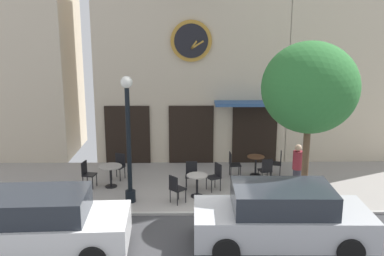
% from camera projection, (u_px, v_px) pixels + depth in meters
% --- Properties ---
extents(ground_plane, '(27.70, 10.40, 0.13)m').
position_uv_depth(ground_plane, '(207.00, 219.00, 12.43)').
color(ground_plane, gray).
extents(clock_building, '(7.49, 4.19, 9.76)m').
position_uv_depth(clock_building, '(191.00, 32.00, 17.66)').
color(clock_building, beige).
rests_on(clock_building, ground_plane).
extents(street_lamp, '(0.36, 0.36, 3.92)m').
position_uv_depth(street_lamp, '(129.00, 140.00, 13.14)').
color(street_lamp, black).
rests_on(street_lamp, ground_plane).
extents(street_tree, '(2.78, 2.50, 4.94)m').
position_uv_depth(street_tree, '(310.00, 88.00, 12.42)').
color(street_tree, brown).
rests_on(street_tree, ground_plane).
extents(cafe_table_center_left, '(0.78, 0.78, 0.74)m').
position_uv_depth(cafe_table_center_left, '(111.00, 171.00, 14.72)').
color(cafe_table_center_left, black).
rests_on(cafe_table_center_left, ground_plane).
extents(cafe_table_near_door, '(0.67, 0.67, 0.72)m').
position_uv_depth(cafe_table_near_door, '(197.00, 182.00, 13.89)').
color(cafe_table_near_door, black).
rests_on(cafe_table_near_door, ground_plane).
extents(cafe_table_center, '(0.63, 0.63, 0.73)m').
position_uv_depth(cafe_table_center, '(256.00, 163.00, 15.83)').
color(cafe_table_center, black).
rests_on(cafe_table_center, ground_plane).
extents(cafe_chair_curbside, '(0.52, 0.52, 0.90)m').
position_uv_depth(cafe_chair_curbside, '(119.00, 164.00, 15.53)').
color(cafe_chair_curbside, black).
rests_on(cafe_chair_curbside, ground_plane).
extents(cafe_chair_by_entrance, '(0.54, 0.54, 0.90)m').
position_uv_depth(cafe_chair_by_entrance, '(216.00, 175.00, 14.45)').
color(cafe_chair_by_entrance, black).
rests_on(cafe_chair_by_entrance, ground_plane).
extents(cafe_chair_under_awning, '(0.48, 0.48, 0.90)m').
position_uv_depth(cafe_chair_under_awning, '(266.00, 169.00, 15.03)').
color(cafe_chair_under_awning, black).
rests_on(cafe_chair_under_awning, ground_plane).
extents(cafe_chair_outer, '(0.47, 0.47, 0.90)m').
position_uv_depth(cafe_chair_outer, '(87.00, 172.00, 14.68)').
color(cafe_chair_outer, black).
rests_on(cafe_chair_outer, ground_plane).
extents(cafe_chair_near_lamp, '(0.48, 0.48, 0.90)m').
position_uv_depth(cafe_chair_near_lamp, '(278.00, 162.00, 15.83)').
color(cafe_chair_near_lamp, black).
rests_on(cafe_chair_near_lamp, ground_plane).
extents(cafe_chair_near_tree, '(0.42, 0.42, 0.90)m').
position_uv_depth(cafe_chair_near_tree, '(191.00, 173.00, 14.62)').
color(cafe_chair_near_tree, black).
rests_on(cafe_chair_near_tree, ground_plane).
extents(cafe_chair_facing_wall, '(0.56, 0.56, 0.90)m').
position_uv_depth(cafe_chair_facing_wall, '(176.00, 187.00, 13.34)').
color(cafe_chair_facing_wall, black).
rests_on(cafe_chair_facing_wall, ground_plane).
extents(cafe_chair_corner, '(0.42, 0.42, 0.90)m').
position_uv_depth(cafe_chair_corner, '(233.00, 163.00, 15.70)').
color(cafe_chair_corner, black).
rests_on(cafe_chair_corner, ground_plane).
extents(pedestrian_maroon, '(0.41, 0.41, 1.67)m').
position_uv_depth(pedestrian_maroon, '(297.00, 169.00, 14.01)').
color(pedestrian_maroon, '#2D2D38').
rests_on(pedestrian_maroon, ground_plane).
extents(parked_car_white, '(4.38, 2.18, 1.55)m').
position_uv_depth(parked_car_white, '(37.00, 225.00, 10.32)').
color(parked_car_white, white).
rests_on(parked_car_white, ground_plane).
extents(parked_car_silver, '(4.33, 2.08, 1.55)m').
position_uv_depth(parked_car_silver, '(281.00, 217.00, 10.75)').
color(parked_car_silver, '#B7BABF').
rests_on(parked_car_silver, ground_plane).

